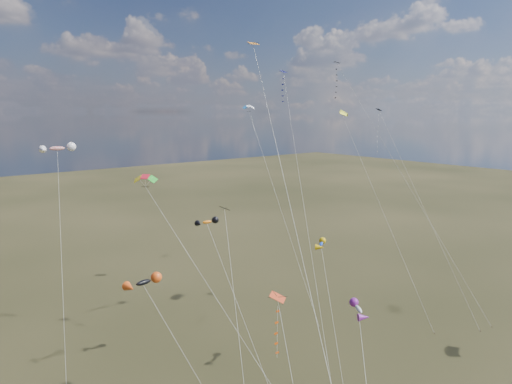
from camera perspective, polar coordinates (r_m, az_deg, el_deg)
diamond_black_high at (r=66.14m, az=11.28°, el=11.59°), size 9.51×20.78×34.63m
diamond_navy_tall at (r=58.38m, az=3.83°, el=10.54°), size 10.34×19.22×32.96m
diamond_black_mid at (r=42.46m, az=-3.07°, el=-9.97°), size 7.50×14.33×18.48m
diamond_red_low at (r=32.18m, az=2.97°, el=-17.63°), size 4.69×10.52×15.66m
diamond_navy_right at (r=70.33m, az=15.51°, el=6.28°), size 1.05×18.08×28.17m
diamond_orange_center at (r=29.57m, az=4.41°, el=-2.07°), size 12.22×26.52×33.33m
parafoil_yellow at (r=68.32m, az=10.99°, el=9.70°), size 2.60×17.90×28.32m
parafoil_blue_white at (r=76.49m, az=-0.84°, el=10.47°), size 7.15×23.61×29.11m
parafoil_tricolor at (r=46.79m, az=-13.61°, el=1.73°), size 6.82×18.98×21.88m
novelty_black_orange at (r=44.28m, az=-13.87°, el=-10.96°), size 5.09×9.97×12.72m
novelty_orange_black at (r=52.97m, az=-6.09°, el=-3.85°), size 2.40×12.76×15.66m
novelty_white_purple at (r=33.55m, az=12.74°, el=-14.31°), size 8.79×10.68×14.47m
novelty_redwhite_stripe at (r=61.41m, az=-23.60°, el=4.97°), size 6.67×15.30×23.91m
novelty_blue_yellow at (r=51.16m, az=8.16°, el=-6.52°), size 7.26×10.60×13.75m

